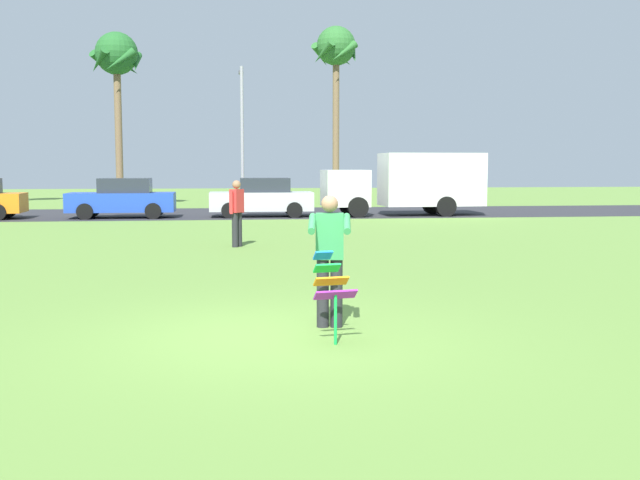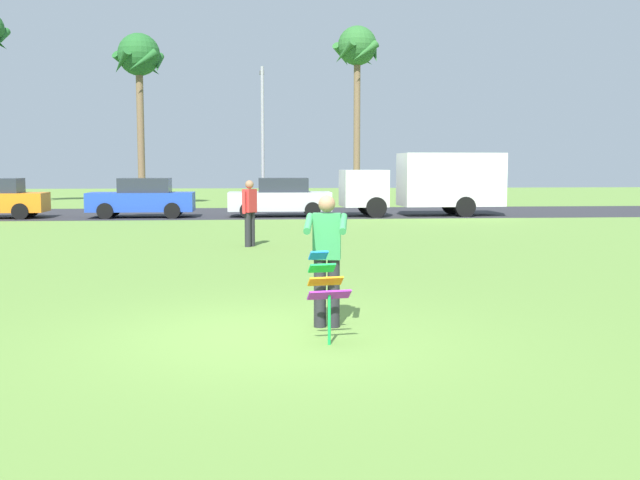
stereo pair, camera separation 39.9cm
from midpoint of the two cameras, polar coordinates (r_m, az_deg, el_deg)
The scene contains 11 objects.
ground_plane at distance 9.40m, azimuth -2.29°, elevation -7.30°, with size 120.00×120.00×0.00m, color olive.
road_strip at distance 33.21m, azimuth -4.31°, elevation 2.07°, with size 120.00×8.00×0.01m, color #2D2D33.
person_kite_flyer at distance 9.70m, azimuth 1.70°, elevation -1.19°, with size 0.61×0.71×1.73m.
kite_held at distance 8.95m, azimuth 1.70°, elevation -3.35°, with size 0.53×0.68×1.07m.
parked_car_blue at distance 31.07m, azimuth -13.05°, elevation 3.10°, with size 4.21×1.85×1.60m.
parked_car_silver at distance 30.79m, azimuth -2.67°, elevation 3.22°, with size 4.22×1.87×1.60m.
parked_truck_white_box at distance 31.67m, azimuth 8.84°, elevation 4.38°, with size 6.76×2.28×2.62m.
palm_tree_right_near at distance 39.38m, azimuth -13.35°, elevation 13.07°, with size 2.58×2.71×8.68m.
palm_tree_centre_far at distance 41.55m, azimuth 3.14°, elevation 13.97°, with size 2.58×2.71×9.58m.
streetlight_pole at distance 38.04m, azimuth -4.10°, elevation 8.55°, with size 0.24×1.65×7.00m.
person_walker_near at distance 19.49m, azimuth -4.81°, elevation 2.22°, with size 0.39×0.48×1.73m.
Camera 2 is at (-0.24, -9.16, 2.12)m, focal length 41.94 mm.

